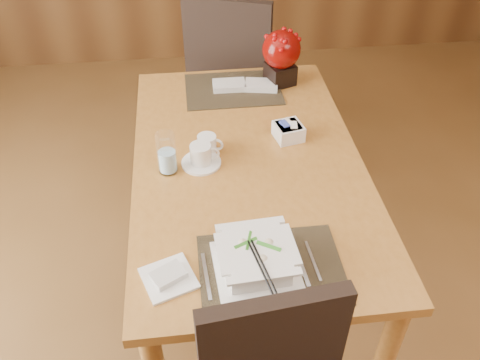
{
  "coord_description": "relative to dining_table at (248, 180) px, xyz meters",
  "views": [
    {
      "loc": [
        -0.22,
        -0.95,
        2.0
      ],
      "look_at": [
        -0.06,
        0.35,
        0.87
      ],
      "focal_mm": 38.0,
      "sensor_mm": 36.0,
      "label": 1
    }
  ],
  "objects": [
    {
      "name": "dining_table",
      "position": [
        0.0,
        0.0,
        0.0
      ],
      "size": [
        0.9,
        1.5,
        0.75
      ],
      "color": "#B47632",
      "rests_on": "ground"
    },
    {
      "name": "placemat_near",
      "position": [
        0.0,
        -0.55,
        0.1
      ],
      "size": [
        0.45,
        0.33,
        0.01
      ],
      "primitive_type": "cube",
      "color": "black",
      "rests_on": "dining_table"
    },
    {
      "name": "placemat_far",
      "position": [
        0.0,
        0.55,
        0.1
      ],
      "size": [
        0.45,
        0.33,
        0.01
      ],
      "primitive_type": "cube",
      "color": "black",
      "rests_on": "dining_table"
    },
    {
      "name": "soup_setting",
      "position": [
        -0.05,
        -0.55,
        0.15
      ],
      "size": [
        0.27,
        0.27,
        0.1
      ],
      "rotation": [
        0.0,
        0.0,
        0.06
      ],
      "color": "white",
      "rests_on": "dining_table"
    },
    {
      "name": "coffee_cup",
      "position": [
        -0.19,
        0.0,
        0.13
      ],
      "size": [
        0.16,
        0.16,
        0.09
      ],
      "rotation": [
        0.0,
        0.0,
        -0.14
      ],
      "color": "white",
      "rests_on": "dining_table"
    },
    {
      "name": "water_glass",
      "position": [
        -0.31,
        -0.02,
        0.18
      ],
      "size": [
        0.1,
        0.1,
        0.17
      ],
      "primitive_type": "cylinder",
      "rotation": [
        0.0,
        0.0,
        0.43
      ],
      "color": "white",
      "rests_on": "dining_table"
    },
    {
      "name": "creamer_jug",
      "position": [
        -0.16,
        0.09,
        0.13
      ],
      "size": [
        0.13,
        0.13,
        0.07
      ],
      "primitive_type": null,
      "rotation": [
        0.0,
        0.0,
        -0.37
      ],
      "color": "white",
      "rests_on": "dining_table"
    },
    {
      "name": "sugar_caddy",
      "position": [
        0.19,
        0.13,
        0.13
      ],
      "size": [
        0.13,
        0.13,
        0.07
      ],
      "primitive_type": "cube",
      "rotation": [
        0.0,
        0.0,
        0.22
      ],
      "color": "white",
      "rests_on": "dining_table"
    },
    {
      "name": "berry_decor",
      "position": [
        0.23,
        0.59,
        0.25
      ],
      "size": [
        0.18,
        0.18,
        0.27
      ],
      "rotation": [
        0.0,
        0.0,
        0.35
      ],
      "color": "black",
      "rests_on": "dining_table"
    },
    {
      "name": "napkins_far",
      "position": [
        0.07,
        0.55,
        0.12
      ],
      "size": [
        0.32,
        0.14,
        0.03
      ],
      "primitive_type": null,
      "rotation": [
        0.0,
        0.0,
        -0.12
      ],
      "color": "silver",
      "rests_on": "dining_table"
    },
    {
      "name": "bread_plate",
      "position": [
        -0.32,
        -0.55,
        0.1
      ],
      "size": [
        0.19,
        0.19,
        0.01
      ],
      "primitive_type": "cube",
      "rotation": [
        0.0,
        0.0,
        0.34
      ],
      "color": "white",
      "rests_on": "dining_table"
    },
    {
      "name": "far_chair",
      "position": [
        0.05,
        1.04,
        -0.06
      ],
      "size": [
        0.62,
        0.62,
        1.05
      ],
      "rotation": [
        0.0,
        0.0,
        2.8
      ],
      "color": "black",
      "rests_on": "ground"
    }
  ]
}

